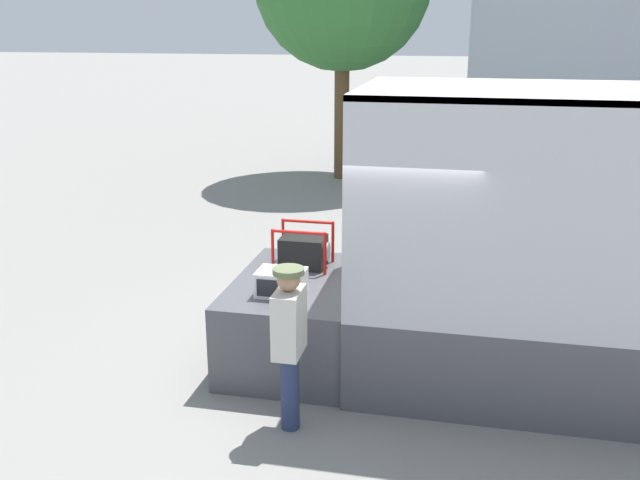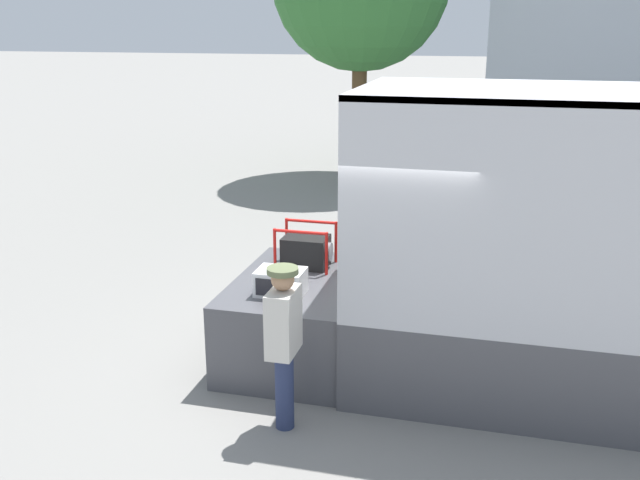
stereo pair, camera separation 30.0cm
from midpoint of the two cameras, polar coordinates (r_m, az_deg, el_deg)
name	(u,v)px [view 2 (the right image)]	position (r m, az deg, el deg)	size (l,w,h in m)	color
ground_plane	(359,362)	(8.32, 4.16, -9.70)	(160.00, 160.00, 0.00)	gray
tailgate_deck	(299,318)	(8.26, -0.63, -6.25)	(1.42, 2.13, 0.94)	#4C4C51
microwave	(280,282)	(7.62, -2.05, -3.39)	(0.51, 0.39, 0.27)	white
portable_generator	(308,251)	(8.46, 0.03, -0.88)	(0.66, 0.50, 0.51)	black
worker_person	(284,332)	(6.64, -1.63, -7.42)	(0.29, 0.44, 1.62)	navy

